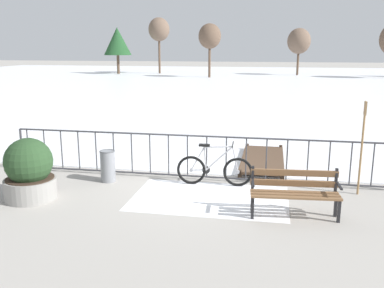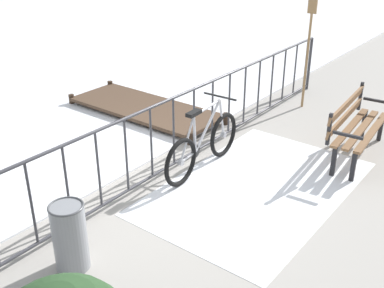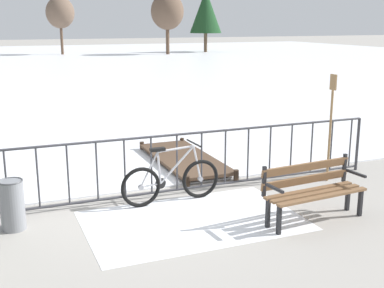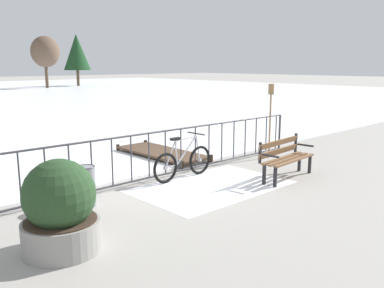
# 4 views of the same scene
# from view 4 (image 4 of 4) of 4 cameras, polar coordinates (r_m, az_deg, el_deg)

# --- Properties ---
(ground_plane) EXTENTS (160.00, 160.00, 0.00)m
(ground_plane) POSITION_cam_4_polar(r_m,az_deg,el_deg) (9.09, -4.78, -4.89)
(ground_plane) COLOR #9E9991
(snow_patch) EXTENTS (3.19, 2.03, 0.01)m
(snow_patch) POSITION_cam_4_polar(r_m,az_deg,el_deg) (8.54, 2.81, -5.88)
(snow_patch) COLOR white
(snow_patch) RESTS_ON ground
(railing_fence) EXTENTS (9.06, 0.06, 1.07)m
(railing_fence) POSITION_cam_4_polar(r_m,az_deg,el_deg) (8.95, -4.84, -1.44)
(railing_fence) COLOR #38383D
(railing_fence) RESTS_ON ground
(bicycle_near_railing) EXTENTS (1.71, 0.52, 0.97)m
(bicycle_near_railing) POSITION_cam_4_polar(r_m,az_deg,el_deg) (9.03, -1.23, -2.54)
(bicycle_near_railing) COLOR black
(bicycle_near_railing) RESTS_ON ground
(park_bench) EXTENTS (1.63, 0.61, 0.89)m
(park_bench) POSITION_cam_4_polar(r_m,az_deg,el_deg) (9.28, 12.74, -1.53)
(park_bench) COLOR brown
(park_bench) RESTS_ON ground
(planter_with_shrub) EXTENTS (1.04, 1.04, 1.27)m
(planter_with_shrub) POSITION_cam_4_polar(r_m,az_deg,el_deg) (5.80, -17.85, -8.61)
(planter_with_shrub) COLOR gray
(planter_with_shrub) RESTS_ON ground
(trash_bin) EXTENTS (0.35, 0.35, 0.73)m
(trash_bin) POSITION_cam_4_polar(r_m,az_deg,el_deg) (7.52, -14.50, -5.65)
(trash_bin) COLOR gray
(trash_bin) RESTS_ON ground
(oar_upright) EXTENTS (0.04, 0.16, 1.98)m
(oar_upright) POSITION_cam_4_polar(r_m,az_deg,el_deg) (11.13, 10.80, 3.87)
(oar_upright) COLOR #937047
(oar_upright) RESTS_ON ground
(wooden_dock) EXTENTS (1.10, 2.92, 0.20)m
(wooden_dock) POSITION_cam_4_polar(r_m,az_deg,el_deg) (11.25, -4.24, -1.15)
(wooden_dock) COLOR #4C3828
(wooden_dock) RESTS_ON ground
(tree_west_mid) EXTENTS (2.91, 2.91, 5.36)m
(tree_west_mid) POSITION_cam_4_polar(r_m,az_deg,el_deg) (46.08, -19.72, 11.95)
(tree_west_mid) COLOR brown
(tree_west_mid) RESTS_ON ground
(tree_extra) EXTENTS (3.03, 3.03, 5.87)m
(tree_extra) POSITION_cam_4_polar(r_m,az_deg,el_deg) (49.70, -15.71, 12.17)
(tree_extra) COLOR brown
(tree_extra) RESTS_ON ground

